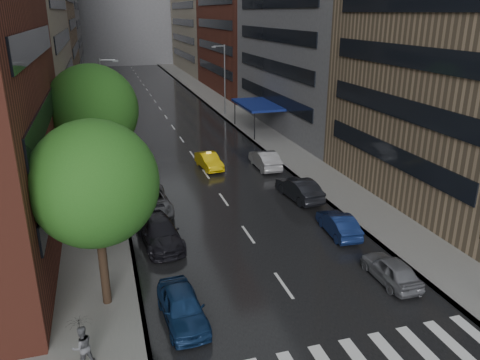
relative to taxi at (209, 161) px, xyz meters
name	(u,v)px	position (x,y,z in m)	size (l,w,h in m)	color
ground	(318,335)	(-0.62, -23.48, -0.68)	(220.00, 220.00, 0.00)	gray
road	(162,111)	(-0.62, 26.52, -0.68)	(14.00, 140.00, 0.01)	black
sidewalk_left	(95,115)	(-9.62, 26.52, -0.61)	(4.00, 140.00, 0.15)	gray
sidewalk_right	(224,107)	(8.38, 26.52, -0.61)	(4.00, 140.00, 0.15)	gray
building_far	(123,0)	(-0.62, 94.52, 15.32)	(40.00, 14.00, 32.00)	slate
tree_near	(94,184)	(-9.22, -18.63, 5.41)	(5.59, 5.59, 8.91)	#382619
tree_mid	(93,110)	(-9.22, -5.39, 6.08)	(6.20, 6.20, 9.87)	#382619
tree_far	(94,99)	(-9.22, 7.80, 4.60)	(4.85, 4.85, 7.73)	#382619
taxi	(209,161)	(0.00, 0.00, 0.00)	(1.45, 4.16, 1.37)	yellow
parked_cars_left	(151,203)	(-6.02, -8.39, 0.07)	(2.81, 29.28, 1.56)	navy
parked_cars_right	(306,195)	(4.78, -10.09, 0.06)	(2.14, 23.71, 1.58)	slate
ped_black_umbrella	(81,338)	(-10.20, -22.70, 0.70)	(1.01, 0.98, 2.09)	#55565B
street_lamp_left	(105,105)	(-8.34, 6.52, 4.20)	(1.74, 0.22, 9.00)	gray
street_lamp_right	(224,78)	(7.10, 21.52, 4.20)	(1.74, 0.22, 9.00)	gray
awning	(257,105)	(8.36, 11.52, 2.45)	(4.00, 8.00, 3.12)	navy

